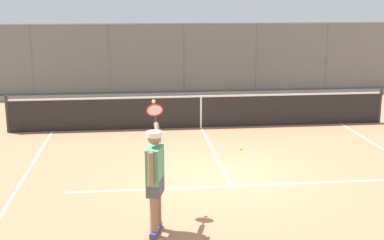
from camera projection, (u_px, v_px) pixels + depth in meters
The scene contains 6 objects.
ground_plane at pixel (226, 175), 11.10m from camera, with size 60.00×60.00×0.00m, color #B27551.
court_line_markings at pixel (235, 193), 10.07m from camera, with size 8.66×9.04×0.01m.
fence_backdrop at pixel (182, 60), 20.59m from camera, with size 20.26×1.37×2.81m.
tennis_net at pixel (201, 111), 15.13m from camera, with size 11.13×0.09×1.07m.
tennis_player at pixel (155, 174), 8.15m from camera, with size 0.36×1.43×2.00m.
tennis_ball_near_baseline at pixel (241, 149), 12.95m from camera, with size 0.07×0.07×0.07m, color #CCDB33.
Camera 1 is at (1.90, 10.39, 3.70)m, focal length 48.14 mm.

